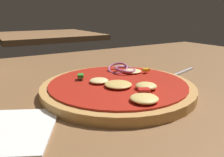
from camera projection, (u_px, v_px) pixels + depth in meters
The scene contains 4 objects.
dining_table at pixel (132, 92), 0.45m from camera, with size 1.30×0.86×0.03m.
pizza at pixel (118, 87), 0.40m from camera, with size 0.27×0.27×0.03m.
fork at pixel (177, 75), 0.50m from camera, with size 0.15×0.05×0.01m.
background_table at pixel (48, 36), 1.60m from camera, with size 0.66×0.66×0.03m.
Camera 1 is at (-0.26, -0.34, 0.17)m, focal length 35.36 mm.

